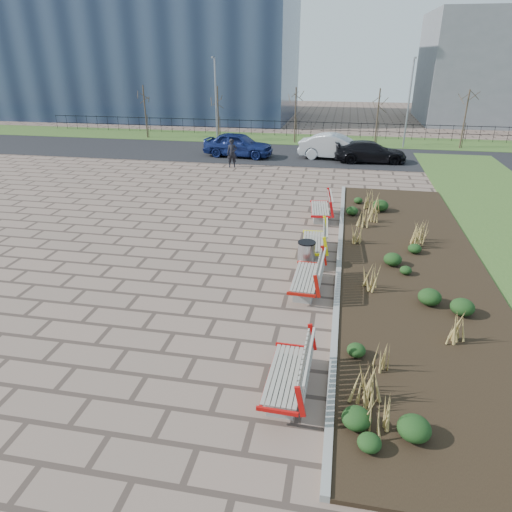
% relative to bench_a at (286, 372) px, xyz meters
% --- Properties ---
extents(ground, '(120.00, 120.00, 0.00)m').
position_rel_bench_a_xyz_m(ground, '(-3.00, 1.62, -0.50)').
color(ground, '#745C4F').
rests_on(ground, ground).
extents(planting_bed, '(4.50, 18.00, 0.10)m').
position_rel_bench_a_xyz_m(planting_bed, '(3.25, 6.62, -0.45)').
color(planting_bed, black).
rests_on(planting_bed, ground).
extents(planting_curb, '(0.16, 18.00, 0.15)m').
position_rel_bench_a_xyz_m(planting_curb, '(0.92, 6.62, -0.42)').
color(planting_curb, gray).
rests_on(planting_curb, ground).
extents(grass_verge_far, '(80.00, 5.00, 0.04)m').
position_rel_bench_a_xyz_m(grass_verge_far, '(-3.00, 29.62, -0.48)').
color(grass_verge_far, '#33511E').
rests_on(grass_verge_far, ground).
extents(road, '(80.00, 7.00, 0.02)m').
position_rel_bench_a_xyz_m(road, '(-3.00, 23.62, -0.49)').
color(road, black).
rests_on(road, ground).
extents(bench_a, '(0.96, 2.12, 1.00)m').
position_rel_bench_a_xyz_m(bench_a, '(0.00, 0.00, 0.00)').
color(bench_a, '#BC0E0C').
rests_on(bench_a, ground).
extents(bench_b, '(0.97, 2.13, 1.00)m').
position_rel_bench_a_xyz_m(bench_b, '(0.00, 4.43, 0.00)').
color(bench_b, '#A6130B').
rests_on(bench_b, ground).
extents(bench_c, '(1.00, 2.14, 1.00)m').
position_rel_bench_a_xyz_m(bench_c, '(0.00, 7.16, 0.00)').
color(bench_c, '#FFFA0D').
rests_on(bench_c, ground).
extents(bench_d, '(1.09, 2.18, 1.00)m').
position_rel_bench_a_xyz_m(bench_d, '(0.00, 10.90, 0.00)').
color(bench_d, red).
rests_on(bench_d, ground).
extents(litter_bin, '(0.55, 0.55, 0.90)m').
position_rel_bench_a_xyz_m(litter_bin, '(-0.12, 5.95, -0.05)').
color(litter_bin, '#B2B2B7').
rests_on(litter_bin, ground).
extents(pedestrian, '(0.68, 0.52, 1.67)m').
position_rel_bench_a_xyz_m(pedestrian, '(-5.79, 19.35, 0.34)').
color(pedestrian, black).
rests_on(pedestrian, ground).
extents(car_blue, '(4.75, 2.36, 1.56)m').
position_rel_bench_a_xyz_m(car_blue, '(-6.10, 22.34, 0.30)').
color(car_blue, navy).
rests_on(car_blue, road).
extents(car_silver, '(4.87, 2.13, 1.56)m').
position_rel_bench_a_xyz_m(car_silver, '(0.27, 22.81, 0.30)').
color(car_silver, '#ACAFB4').
rests_on(car_silver, road).
extents(car_black, '(4.63, 2.27, 1.30)m').
position_rel_bench_a_xyz_m(car_black, '(2.41, 22.24, 0.17)').
color(car_black, black).
rests_on(car_black, road).
extents(tree_a, '(1.40, 1.40, 4.00)m').
position_rel_bench_a_xyz_m(tree_a, '(-15.00, 28.12, 1.54)').
color(tree_a, '#4C3D2D').
rests_on(tree_a, grass_verge_far).
extents(tree_b, '(1.40, 1.40, 4.00)m').
position_rel_bench_a_xyz_m(tree_b, '(-9.00, 28.12, 1.54)').
color(tree_b, '#4C3D2D').
rests_on(tree_b, grass_verge_far).
extents(tree_c, '(1.40, 1.40, 4.00)m').
position_rel_bench_a_xyz_m(tree_c, '(-3.00, 28.12, 1.54)').
color(tree_c, '#4C3D2D').
rests_on(tree_c, grass_verge_far).
extents(tree_d, '(1.40, 1.40, 4.00)m').
position_rel_bench_a_xyz_m(tree_d, '(3.00, 28.12, 1.54)').
color(tree_d, '#4C3D2D').
rests_on(tree_d, grass_verge_far).
extents(tree_e, '(1.40, 1.40, 4.00)m').
position_rel_bench_a_xyz_m(tree_e, '(9.00, 28.12, 1.54)').
color(tree_e, '#4C3D2D').
rests_on(tree_e, grass_verge_far).
extents(lamp_west, '(0.24, 0.60, 6.00)m').
position_rel_bench_a_xyz_m(lamp_west, '(-9.00, 27.62, 2.54)').
color(lamp_west, gray).
rests_on(lamp_west, grass_verge_far).
extents(lamp_east, '(0.24, 0.60, 6.00)m').
position_rel_bench_a_xyz_m(lamp_east, '(5.00, 27.62, 2.54)').
color(lamp_east, gray).
rests_on(lamp_east, grass_verge_far).
extents(railing_fence, '(44.00, 0.10, 1.20)m').
position_rel_bench_a_xyz_m(railing_fence, '(-3.00, 31.12, 0.14)').
color(railing_fence, black).
rests_on(railing_fence, grass_verge_far).
extents(building_glass, '(40.00, 14.00, 15.00)m').
position_rel_bench_a_xyz_m(building_glass, '(-25.00, 41.62, 7.00)').
color(building_glass, '#192338').
rests_on(building_glass, ground).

